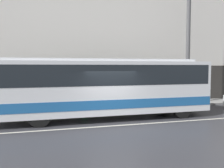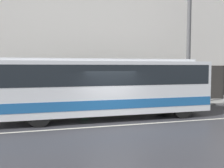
{
  "view_description": "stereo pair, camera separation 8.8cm",
  "coord_description": "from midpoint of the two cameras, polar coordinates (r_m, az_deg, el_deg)",
  "views": [
    {
      "loc": [
        -3.22,
        -10.81,
        2.71
      ],
      "look_at": [
        0.38,
        1.77,
        1.8
      ],
      "focal_mm": 40.0,
      "sensor_mm": 36.0,
      "label": 1
    },
    {
      "loc": [
        -3.14,
        -10.84,
        2.71
      ],
      "look_at": [
        0.38,
        1.77,
        1.8
      ],
      "focal_mm": 40.0,
      "sensor_mm": 36.0,
      "label": 2
    }
  ],
  "objects": [
    {
      "name": "ground_plane",
      "position": [
        11.61,
        0.76,
        -9.53
      ],
      "size": [
        60.0,
        60.0,
        0.0
      ],
      "primitive_type": "plane",
      "color": "#333338"
    },
    {
      "name": "pedestrian_waiting",
      "position": [
        15.92,
        -5.89,
        -2.84
      ],
      "size": [
        0.36,
        0.36,
        1.52
      ],
      "color": "#1E5933",
      "rests_on": "sidewalk"
    },
    {
      "name": "utility_pole_near",
      "position": [
        18.17,
        17.24,
        8.82
      ],
      "size": [
        0.28,
        0.28,
        8.35
      ],
      "color": "#4C4C4F",
      "rests_on": "sidewalk"
    },
    {
      "name": "sidewalk",
      "position": [
        16.48,
        -4.29,
        -5.27
      ],
      "size": [
        60.0,
        2.25,
        0.12
      ],
      "color": "gray",
      "rests_on": "ground_plane"
    },
    {
      "name": "building_facade",
      "position": [
        17.71,
        -5.21,
        12.67
      ],
      "size": [
        60.0,
        0.35,
        11.18
      ],
      "color": "silver",
      "rests_on": "ground_plane"
    },
    {
      "name": "lane_stripe",
      "position": [
        11.6,
        0.76,
        -9.51
      ],
      "size": [
        54.0,
        0.14,
        0.01
      ],
      "color": "beige",
      "rests_on": "ground_plane"
    },
    {
      "name": "transit_bus",
      "position": [
        13.01,
        -1.76,
        -0.26
      ],
      "size": [
        11.27,
        2.48,
        3.1
      ],
      "color": "silver",
      "rests_on": "ground_plane"
    }
  ]
}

